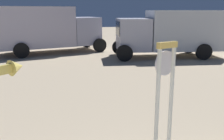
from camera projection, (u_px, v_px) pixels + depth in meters
standing_clock at (165, 92)px, 4.31m from camera, size 0.42×0.24×2.24m
box_truck_near at (44, 28)px, 16.14m from camera, size 7.37×4.32×2.96m
box_truck_far at (173, 32)px, 14.85m from camera, size 6.67×2.99×2.73m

